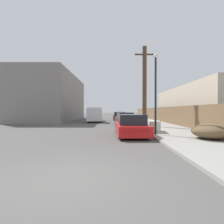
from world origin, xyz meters
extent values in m
plane|color=#4F4C49|center=(0.00, 0.00, 0.00)|extent=(220.00, 220.00, 0.00)
cube|color=gray|center=(5.30, 23.50, 0.06)|extent=(4.20, 63.00, 0.12)
cube|color=silver|center=(3.74, 7.92, 0.47)|extent=(0.90, 1.73, 0.70)
cube|color=white|center=(3.74, 7.92, 0.84)|extent=(0.87, 1.66, 0.03)
cube|color=#333335|center=(4.00, 8.40, 0.87)|extent=(0.06, 0.20, 0.02)
cube|color=gray|center=(3.77, 8.18, 0.86)|extent=(0.71, 0.16, 0.01)
cube|color=gray|center=(3.71, 7.68, 0.86)|extent=(0.71, 0.16, 0.01)
cube|color=red|center=(2.07, 7.08, 0.43)|extent=(1.87, 4.54, 0.58)
cube|color=black|center=(2.08, 6.68, 1.01)|extent=(1.56, 2.20, 0.58)
cube|color=#B21414|center=(2.13, 4.82, 0.53)|extent=(1.37, 0.07, 0.20)
cylinder|color=black|center=(1.28, 8.45, 0.32)|extent=(0.22, 0.64, 0.64)
cylinder|color=black|center=(2.79, 8.49, 0.32)|extent=(0.22, 0.64, 0.64)
cylinder|color=black|center=(1.35, 5.67, 0.32)|extent=(0.22, 0.64, 0.64)
cylinder|color=black|center=(2.87, 5.71, 0.32)|extent=(0.22, 0.64, 0.64)
cube|color=#5B1E19|center=(2.29, 15.38, 0.47)|extent=(2.12, 4.72, 0.66)
cube|color=black|center=(2.31, 15.20, 1.06)|extent=(1.70, 2.69, 0.52)
cube|color=#B21414|center=(2.49, 13.08, 0.58)|extent=(1.35, 0.15, 0.23)
cylinder|color=black|center=(1.43, 16.73, 0.30)|extent=(0.25, 0.62, 0.61)
cylinder|color=black|center=(2.91, 16.86, 0.30)|extent=(0.25, 0.62, 0.61)
cylinder|color=black|center=(1.67, 13.90, 0.30)|extent=(0.25, 0.62, 0.61)
cylinder|color=black|center=(3.16, 14.03, 0.30)|extent=(0.25, 0.62, 0.61)
cube|color=black|center=(2.16, 23.97, 0.47)|extent=(2.11, 4.67, 0.65)
cube|color=black|center=(2.15, 23.79, 1.05)|extent=(1.75, 2.64, 0.51)
cube|color=#B21414|center=(2.05, 21.67, 0.58)|extent=(1.48, 0.10, 0.23)
cylinder|color=black|center=(1.39, 25.43, 0.32)|extent=(0.23, 0.64, 0.64)
cylinder|color=black|center=(3.05, 25.36, 0.32)|extent=(0.23, 0.64, 0.64)
cylinder|color=black|center=(1.26, 22.59, 0.32)|extent=(0.23, 0.64, 0.64)
cylinder|color=black|center=(2.92, 22.51, 0.32)|extent=(0.23, 0.64, 0.64)
cube|color=silver|center=(-1.44, 19.90, 0.61)|extent=(2.31, 5.66, 0.82)
cube|color=silver|center=(-1.32, 18.39, 1.46)|extent=(1.97, 2.62, 0.87)
cube|color=black|center=(-1.32, 18.39, 1.48)|extent=(2.01, 2.57, 0.48)
cylinder|color=black|center=(-0.52, 18.25, 0.41)|extent=(0.32, 0.84, 0.82)
cylinder|color=black|center=(-2.10, 18.14, 0.41)|extent=(0.32, 0.84, 0.82)
cylinder|color=black|center=(-0.78, 21.67, 0.41)|extent=(0.32, 0.84, 0.82)
cylinder|color=black|center=(-2.36, 21.56, 0.41)|extent=(0.32, 0.84, 0.82)
cylinder|color=#4C3826|center=(3.92, 12.26, 3.78)|extent=(0.39, 0.39, 7.31)
cube|color=#4C3826|center=(3.92, 12.26, 6.70)|extent=(1.80, 0.12, 0.12)
cylinder|color=#232326|center=(3.53, 6.62, 2.40)|extent=(0.12, 0.12, 4.57)
sphere|color=white|center=(3.53, 6.62, 4.82)|extent=(0.26, 0.26, 0.26)
ellipsoid|color=brown|center=(5.95, 4.93, 0.49)|extent=(1.94, 1.89, 0.75)
cube|color=brown|center=(7.25, 19.87, 1.03)|extent=(0.08, 38.46, 1.82)
cube|color=gray|center=(-8.38, 23.93, 3.48)|extent=(7.00, 16.40, 6.96)
cube|color=beige|center=(11.24, 15.87, 2.09)|extent=(6.00, 15.28, 4.18)
camera|label=1|loc=(0.92, -3.84, 1.55)|focal=28.00mm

